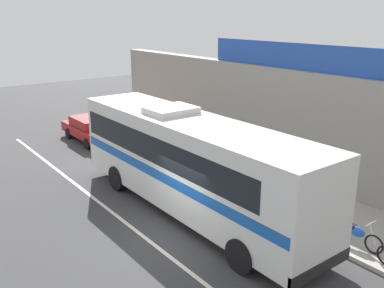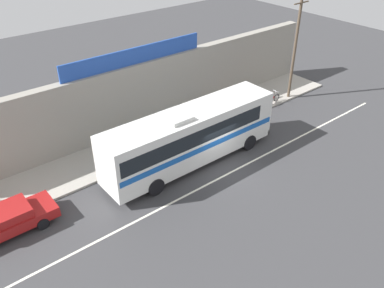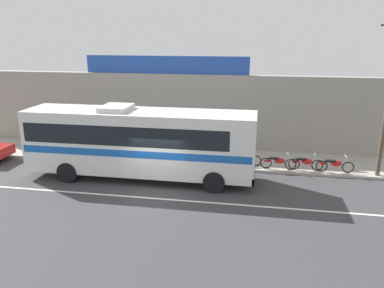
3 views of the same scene
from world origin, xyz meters
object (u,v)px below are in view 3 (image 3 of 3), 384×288
object	(u,v)px
motorcycle_purple	(334,165)
intercity_bus	(138,140)
motorcycle_blue	(305,163)
motorcycle_red	(243,158)
pedestrian_near_shop	(121,140)
motorcycle_black	(278,162)

from	to	relation	value
motorcycle_purple	intercity_bus	bearing A→B (deg)	-167.25
motorcycle_blue	motorcycle_purple	distance (m)	1.49
motorcycle_red	motorcycle_blue	bearing A→B (deg)	-2.97
motorcycle_red	pedestrian_near_shop	xyz separation A→B (m)	(-7.33, 0.68, 0.48)
motorcycle_blue	pedestrian_near_shop	distance (m)	10.71
motorcycle_black	pedestrian_near_shop	distance (m)	9.28
motorcycle_red	motorcycle_purple	bearing A→B (deg)	-2.85
motorcycle_purple	motorcycle_black	bearing A→B (deg)	-179.15
pedestrian_near_shop	intercity_bus	bearing A→B (deg)	-56.36
pedestrian_near_shop	motorcycle_red	bearing A→B (deg)	-5.29
motorcycle_blue	motorcycle_purple	world-z (taller)	same
motorcycle_blue	motorcycle_red	distance (m)	3.33
motorcycle_blue	motorcycle_red	size ratio (longest dim) A/B	0.94
motorcycle_red	motorcycle_black	world-z (taller)	same
intercity_bus	motorcycle_blue	bearing A→B (deg)	15.30
motorcycle_purple	motorcycle_black	size ratio (longest dim) A/B	1.02
motorcycle_blue	pedestrian_near_shop	world-z (taller)	pedestrian_near_shop
motorcycle_purple	motorcycle_red	world-z (taller)	same
motorcycle_black	motorcycle_red	bearing A→B (deg)	171.45
motorcycle_black	pedestrian_near_shop	xyz separation A→B (m)	(-9.21, 0.96, 0.48)
intercity_bus	pedestrian_near_shop	bearing A→B (deg)	123.64
motorcycle_black	pedestrian_near_shop	world-z (taller)	pedestrian_near_shop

